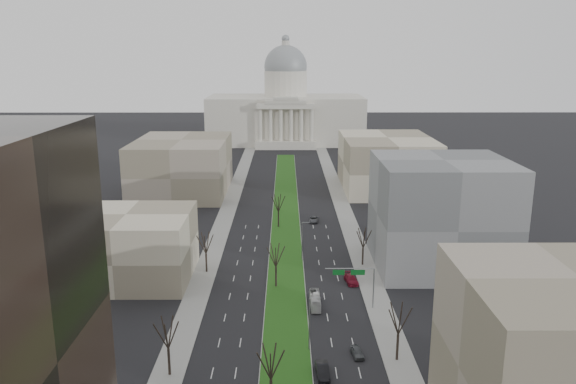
{
  "coord_description": "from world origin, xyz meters",
  "views": [
    {
      "loc": [
        -0.01,
        -25.96,
        46.43
      ],
      "look_at": [
        0.59,
        115.9,
        10.95
      ],
      "focal_mm": 35.0,
      "sensor_mm": 36.0,
      "label": 1
    }
  ],
  "objects_px": {
    "car_black": "(322,370)",
    "car_grey_far": "(314,219)",
    "car_grey_near": "(357,352)",
    "car_red": "(351,279)",
    "box_van": "(315,300)"
  },
  "relations": [
    {
      "from": "car_black",
      "to": "car_grey_far",
      "type": "bearing_deg",
      "value": 84.32
    },
    {
      "from": "car_black",
      "to": "box_van",
      "type": "relative_size",
      "value": 0.66
    },
    {
      "from": "car_red",
      "to": "car_grey_far",
      "type": "bearing_deg",
      "value": 89.58
    },
    {
      "from": "car_black",
      "to": "car_red",
      "type": "bearing_deg",
      "value": 72.85
    },
    {
      "from": "car_grey_near",
      "to": "car_black",
      "type": "height_order",
      "value": "car_black"
    },
    {
      "from": "car_grey_near",
      "to": "car_grey_far",
      "type": "xyz_separation_m",
      "value": [
        -3.3,
        71.75,
        0.02
      ]
    },
    {
      "from": "car_black",
      "to": "box_van",
      "type": "distance_m",
      "value": 23.45
    },
    {
      "from": "car_red",
      "to": "car_grey_far",
      "type": "distance_m",
      "value": 43.32
    },
    {
      "from": "car_red",
      "to": "box_van",
      "type": "relative_size",
      "value": 0.7
    },
    {
      "from": "car_red",
      "to": "box_van",
      "type": "height_order",
      "value": "box_van"
    },
    {
      "from": "box_van",
      "to": "car_grey_near",
      "type": "bearing_deg",
      "value": -72.62
    },
    {
      "from": "car_grey_near",
      "to": "box_van",
      "type": "height_order",
      "value": "box_van"
    },
    {
      "from": "car_black",
      "to": "car_red",
      "type": "height_order",
      "value": "car_black"
    },
    {
      "from": "box_van",
      "to": "car_red",
      "type": "bearing_deg",
      "value": 53.39
    },
    {
      "from": "box_van",
      "to": "car_grey_far",
      "type": "bearing_deg",
      "value": 87.29
    }
  ]
}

